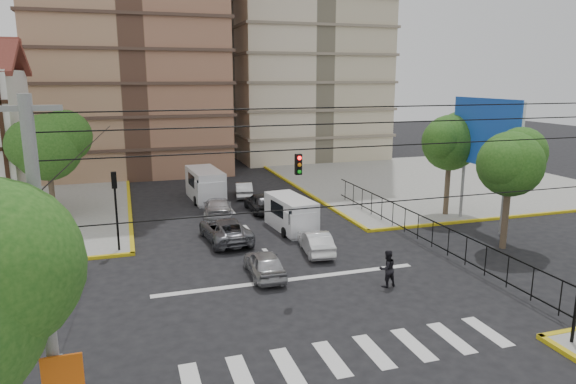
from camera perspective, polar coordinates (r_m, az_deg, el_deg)
name	(u,v)px	position (r m, az deg, el deg)	size (l,w,h in m)	color
ground	(298,289)	(23.90, 1.09, -10.76)	(160.00, 160.00, 0.00)	black
sidewalk_ne	(431,181)	(49.85, 15.62, 1.23)	(26.00, 26.00, 0.15)	gray
crosswalk_stripes	(353,355)	(18.92, 7.23, -17.53)	(12.00, 2.40, 0.01)	silver
stop_line	(290,280)	(24.95, 0.19, -9.71)	(13.00, 0.40, 0.01)	silver
park_fence	(417,242)	(31.42, 14.16, -5.36)	(0.10, 22.50, 1.66)	black
billboard	(486,135)	(34.54, 21.14, 5.96)	(0.36, 6.20, 8.10)	slate
tree_park_a	(512,161)	(30.76, 23.60, 3.19)	(4.41, 3.60, 6.83)	#473828
tree_park_c	(451,140)	(36.79, 17.69, 5.53)	(4.65, 3.80, 7.25)	#473828
tree_tudor	(49,144)	(37.34, -25.06, 4.85)	(5.39, 4.40, 7.43)	#473828
traffic_light_nw	(115,198)	(29.28, -18.63, -0.63)	(0.28, 0.22, 4.40)	black
traffic_light_hanging	(315,170)	(20.35, 3.01, 2.47)	(18.00, 9.12, 0.92)	black
utility_pole_sw	(46,294)	(12.82, -25.29, -10.19)	(1.40, 0.28, 9.00)	slate
van_right_lane	(292,215)	(32.33, 0.45, -2.58)	(2.30, 4.83, 2.10)	silver
van_left_lane	(206,186)	(40.76, -9.12, 0.68)	(2.50, 5.55, 2.44)	silver
car_silver_front_left	(265,263)	(25.18, -2.63, -7.93)	(1.54, 3.82, 1.30)	#A6A6AA
car_white_front_right	(316,242)	(28.41, 3.12, -5.57)	(1.33, 3.82, 1.26)	white
car_grey_mid_left	(225,230)	(30.57, -6.99, -4.19)	(2.32, 5.04, 1.40)	slate
car_silver_rear_left	(218,208)	(35.81, -7.82, -1.73)	(1.95, 4.81, 1.40)	#AEAEB3
car_darkgrey_mid_right	(261,202)	(37.01, -3.04, -1.13)	(1.70, 4.22, 1.44)	#28282B
car_white_rear_right	(244,189)	(41.79, -4.95, 0.29)	(1.30, 3.72, 1.22)	silver
pedestrian_crosswalk	(387,269)	(24.32, 10.95, -8.35)	(0.85, 0.66, 1.75)	black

